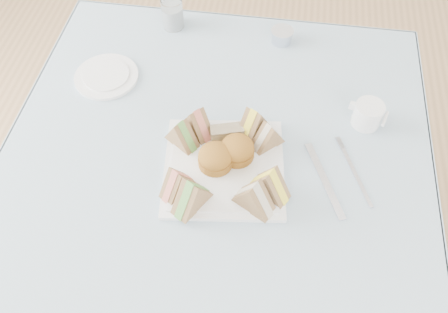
# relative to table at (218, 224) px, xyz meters

# --- Properties ---
(floor) EXTENTS (4.00, 4.00, 0.00)m
(floor) POSITION_rel_table_xyz_m (0.00, 0.00, -0.37)
(floor) COLOR #9E7751
(floor) RESTS_ON ground
(table) EXTENTS (0.90, 0.90, 0.74)m
(table) POSITION_rel_table_xyz_m (0.00, 0.00, 0.00)
(table) COLOR brown
(table) RESTS_ON floor
(tablecloth) EXTENTS (1.02, 1.02, 0.01)m
(tablecloth) POSITION_rel_table_xyz_m (0.00, 0.00, 0.37)
(tablecloth) COLOR #A8B8C6
(tablecloth) RESTS_ON table
(serving_plate) EXTENTS (0.31, 0.31, 0.01)m
(serving_plate) POSITION_rel_table_xyz_m (0.03, -0.05, 0.38)
(serving_plate) COLOR white
(serving_plate) RESTS_ON tablecloth
(sandwich_fl_a) EXTENTS (0.08, 0.09, 0.07)m
(sandwich_fl_a) POSITION_rel_table_xyz_m (-0.07, -0.13, 0.42)
(sandwich_fl_a) COLOR #957755
(sandwich_fl_a) RESTS_ON serving_plate
(sandwich_fl_b) EXTENTS (0.09, 0.10, 0.08)m
(sandwich_fl_b) POSITION_rel_table_xyz_m (-0.03, -0.16, 0.43)
(sandwich_fl_b) COLOR #957755
(sandwich_fl_b) RESTS_ON serving_plate
(sandwich_fr_a) EXTENTS (0.10, 0.08, 0.08)m
(sandwich_fr_a) POSITION_rel_table_xyz_m (0.13, -0.10, 0.43)
(sandwich_fr_a) COLOR #957755
(sandwich_fr_a) RESTS_ON serving_plate
(sandwich_fr_b) EXTENTS (0.10, 0.08, 0.08)m
(sandwich_fr_b) POSITION_rel_table_xyz_m (0.10, -0.14, 0.43)
(sandwich_fr_b) COLOR #957755
(sandwich_fr_b) RESTS_ON serving_plate
(sandwich_bl_a) EXTENTS (0.09, 0.08, 0.08)m
(sandwich_bl_a) POSITION_rel_table_xyz_m (-0.08, 0.00, 0.43)
(sandwich_bl_a) COLOR #957755
(sandwich_bl_a) RESTS_ON serving_plate
(sandwich_bl_b) EXTENTS (0.09, 0.09, 0.08)m
(sandwich_bl_b) POSITION_rel_table_xyz_m (-0.05, 0.04, 0.43)
(sandwich_bl_b) COLOR #957755
(sandwich_bl_b) RESTS_ON serving_plate
(sandwich_br_a) EXTENTS (0.08, 0.08, 0.07)m
(sandwich_br_a) POSITION_rel_table_xyz_m (0.12, 0.03, 0.42)
(sandwich_br_a) COLOR #957755
(sandwich_br_a) RESTS_ON serving_plate
(sandwich_br_b) EXTENTS (0.08, 0.10, 0.08)m
(sandwich_br_b) POSITION_rel_table_xyz_m (0.08, 0.06, 0.43)
(sandwich_br_b) COLOR #957755
(sandwich_br_b) RESTS_ON serving_plate
(scone_left) EXTENTS (0.10, 0.10, 0.05)m
(scone_left) POSITION_rel_table_xyz_m (0.01, -0.05, 0.41)
(scone_left) COLOR #9F6C24
(scone_left) RESTS_ON serving_plate
(scone_right) EXTENTS (0.11, 0.11, 0.05)m
(scone_right) POSITION_rel_table_xyz_m (0.05, -0.02, 0.41)
(scone_right) COLOR #9F6C24
(scone_right) RESTS_ON serving_plate
(pastry_slice) EXTENTS (0.08, 0.05, 0.04)m
(pastry_slice) POSITION_rel_table_xyz_m (0.02, 0.03, 0.41)
(pastry_slice) COLOR beige
(pastry_slice) RESTS_ON serving_plate
(side_plate) EXTENTS (0.22, 0.22, 0.01)m
(side_plate) POSITION_rel_table_xyz_m (-0.33, 0.20, 0.38)
(side_plate) COLOR white
(side_plate) RESTS_ON tablecloth
(water_glass) EXTENTS (0.07, 0.07, 0.09)m
(water_glass) POSITION_rel_table_xyz_m (-0.19, 0.43, 0.42)
(water_glass) COLOR white
(water_glass) RESTS_ON tablecloth
(tea_strainer) EXTENTS (0.08, 0.08, 0.04)m
(tea_strainer) POSITION_rel_table_xyz_m (0.12, 0.41, 0.39)
(tea_strainer) COLOR silver
(tea_strainer) RESTS_ON tablecloth
(knife) EXTENTS (0.10, 0.20, 0.00)m
(knife) POSITION_rel_table_xyz_m (0.26, -0.05, 0.38)
(knife) COLOR silver
(knife) RESTS_ON tablecloth
(fork) EXTENTS (0.07, 0.16, 0.00)m
(fork) POSITION_rel_table_xyz_m (0.33, -0.03, 0.38)
(fork) COLOR silver
(fork) RESTS_ON tablecloth
(creamer_jug) EXTENTS (0.09, 0.09, 0.06)m
(creamer_jug) POSITION_rel_table_xyz_m (0.35, 0.14, 0.41)
(creamer_jug) COLOR white
(creamer_jug) RESTS_ON tablecloth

